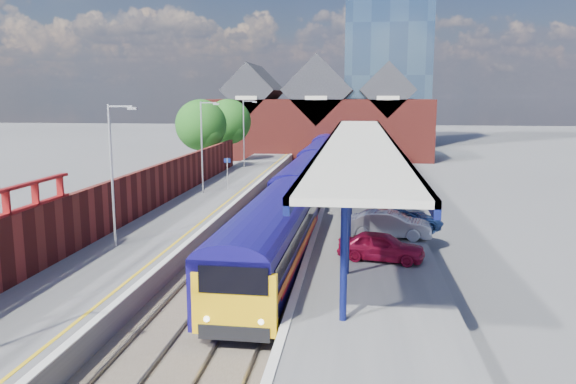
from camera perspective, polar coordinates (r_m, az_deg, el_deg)
name	(u,v)px	position (r m, az deg, el deg)	size (l,w,h in m)	color
ground	(297,190)	(50.80, 0.93, 0.20)	(240.00, 240.00, 0.00)	#5B5B5E
ballast_bed	(282,212)	(41.03, -0.58, -2.04)	(6.00, 76.00, 0.06)	#473D33
rails	(282,211)	(41.01, -0.58, -1.92)	(4.51, 76.00, 0.14)	slate
left_platform	(209,204)	(42.02, -8.03, -1.20)	(5.00, 76.00, 1.00)	#565659
right_platform	(365,208)	(40.59, 7.85, -1.58)	(6.00, 76.00, 1.00)	#565659
coping_left	(240,198)	(41.37, -4.91, -0.57)	(0.30, 76.00, 0.05)	silver
coping_right	(326,200)	(40.55, 3.84, -0.77)	(0.30, 76.00, 0.05)	silver
yellow_line	(232,198)	(41.50, -5.72, -0.58)	(0.14, 76.00, 0.01)	yellow
train	(314,167)	(50.25, 2.62, 2.53)	(3.17, 65.96, 3.45)	#130D5D
canopy	(359,139)	(41.88, 7.26, 5.34)	(4.50, 52.00, 4.48)	#0D1450
lamp_post_b	(114,167)	(28.56, -17.24, 2.47)	(1.48, 0.18, 7.00)	#A5A8AA
lamp_post_c	(203,141)	(43.56, -8.59, 5.13)	(1.48, 0.18, 7.00)	#A5A8AA
lamp_post_d	(245,129)	(59.09, -4.40, 6.38)	(1.48, 0.18, 7.00)	#A5A8AA
platform_sign	(227,168)	(45.38, -6.18, 2.44)	(0.55, 0.08, 2.50)	#A5A8AA
brick_wall	(141,192)	(36.46, -14.70, 0.03)	(0.35, 50.00, 3.86)	maroon
station_building	(319,118)	(78.05, 3.17, 7.52)	(30.00, 12.12, 13.78)	maroon
glass_tower	(388,26)	(100.62, 10.09, 16.29)	(14.20, 14.20, 40.30)	#445D75
tree_near	(202,127)	(57.98, -8.70, 6.59)	(5.20, 5.20, 8.10)	#382314
tree_far	(230,123)	(65.47, -5.95, 6.99)	(5.20, 5.20, 8.10)	#382314
parked_car_red	(381,246)	(25.91, 9.47, -5.44)	(1.56, 3.88, 1.32)	maroon
parked_car_silver	(389,224)	(30.08, 10.25, -3.23)	(1.52, 4.37, 1.44)	#B1B0B5
parked_car_dark	(392,193)	(40.50, 10.55, -0.13)	(1.61, 3.97, 1.15)	black
parked_car_blue	(400,220)	(31.59, 11.34, -2.77)	(2.17, 4.70, 1.31)	navy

